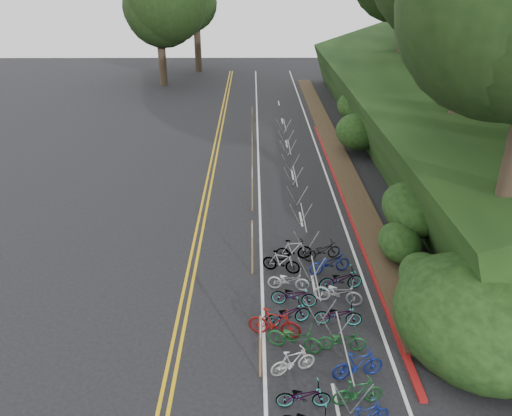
{
  "coord_description": "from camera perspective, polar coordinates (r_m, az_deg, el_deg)",
  "views": [
    {
      "loc": [
        0.64,
        -12.73,
        11.71
      ],
      "look_at": [
        0.78,
        8.65,
        1.3
      ],
      "focal_mm": 35.0,
      "sensor_mm": 36.0,
      "label": 1
    }
  ],
  "objects": [
    {
      "name": "bike_racks_rest",
      "position": [
        28.03,
        4.49,
        3.09
      ],
      "size": [
        1.14,
        23.0,
        1.17
      ],
      "color": "#A3A4A6",
      "rests_on": "ground"
    },
    {
      "name": "embankment",
      "position": [
        35.28,
        20.36,
        9.33
      ],
      "size": [
        14.3,
        48.14,
        9.11
      ],
      "color": "black",
      "rests_on": "ground"
    },
    {
      "name": "signpost_near",
      "position": [
        15.75,
        0.49,
        -15.24
      ],
      "size": [
        0.08,
        0.4,
        2.33
      ],
      "color": "brown",
      "rests_on": "ground"
    },
    {
      "name": "ground",
      "position": [
        17.31,
        -2.5,
        -16.64
      ],
      "size": [
        120.0,
        120.0,
        0.0
      ],
      "primitive_type": "plane",
      "color": "black",
      "rests_on": "ground"
    },
    {
      "name": "road_markings",
      "position": [
        25.65,
        -0.35,
        -1.19
      ],
      "size": [
        7.47,
        80.0,
        0.01
      ],
      "color": "gold",
      "rests_on": "ground"
    },
    {
      "name": "red_curb",
      "position": [
        27.8,
        10.15,
        0.73
      ],
      "size": [
        0.25,
        28.0,
        0.1
      ],
      "primitive_type": "cube",
      "color": "maroon",
      "rests_on": "ground"
    },
    {
      "name": "bike_valet",
      "position": [
        18.51,
        7.04,
        -11.68
      ],
      "size": [
        3.25,
        10.87,
        1.03
      ],
      "color": "slate",
      "rests_on": "ground"
    },
    {
      "name": "signposts_rest",
      "position": [
        28.64,
        -0.43,
        4.92
      ],
      "size": [
        0.08,
        18.4,
        2.5
      ],
      "color": "brown",
      "rests_on": "ground"
    },
    {
      "name": "bike_rack_front",
      "position": [
        16.35,
        10.01,
        -15.99
      ],
      "size": [
        1.15,
        3.32,
        1.19
      ],
      "color": "#A3A4A6",
      "rests_on": "ground"
    },
    {
      "name": "bike_front",
      "position": [
        17.73,
        2.13,
        -12.99
      ],
      "size": [
        0.99,
        1.96,
        1.13
      ],
      "primitive_type": "imported",
      "rotation": [
        0.0,
        0.0,
        1.32
      ],
      "color": "maroon",
      "rests_on": "ground"
    }
  ]
}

